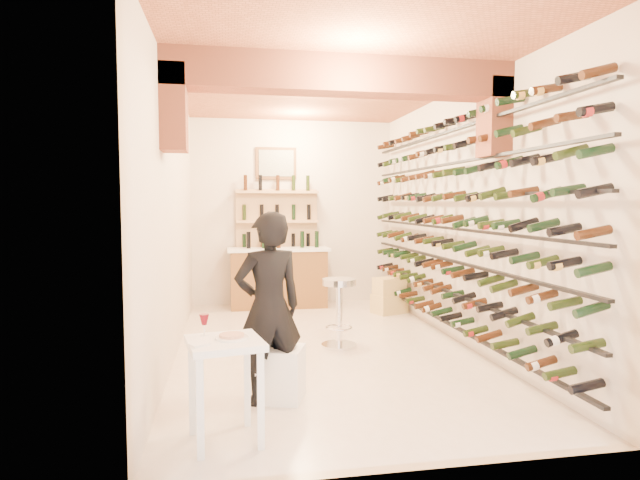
{
  "coord_description": "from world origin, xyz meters",
  "views": [
    {
      "loc": [
        -1.15,
        -6.2,
        1.76
      ],
      "look_at": [
        0.0,
        0.3,
        1.3
      ],
      "focal_mm": 29.59,
      "sensor_mm": 36.0,
      "label": 1
    }
  ],
  "objects_px": {
    "crate_lower": "(389,304)",
    "person": "(269,308)",
    "wine_rack": "(445,220)",
    "white_stool": "(281,373)",
    "tasting_table": "(225,358)",
    "chrome_barstool": "(339,307)",
    "back_counter": "(279,276)"
  },
  "relations": [
    {
      "from": "person",
      "to": "chrome_barstool",
      "type": "xyz_separation_m",
      "value": [
        0.99,
        1.65,
        -0.36
      ]
    },
    {
      "from": "tasting_table",
      "to": "crate_lower",
      "type": "relative_size",
      "value": 1.84
    },
    {
      "from": "tasting_table",
      "to": "crate_lower",
      "type": "distance_m",
      "value": 4.93
    },
    {
      "from": "back_counter",
      "to": "person",
      "type": "height_order",
      "value": "person"
    },
    {
      "from": "white_stool",
      "to": "crate_lower",
      "type": "distance_m",
      "value": 4.01
    },
    {
      "from": "crate_lower",
      "to": "white_stool",
      "type": "bearing_deg",
      "value": -121.36
    },
    {
      "from": "white_stool",
      "to": "person",
      "type": "height_order",
      "value": "person"
    },
    {
      "from": "wine_rack",
      "to": "tasting_table",
      "type": "xyz_separation_m",
      "value": [
        -2.71,
        -2.34,
        -0.92
      ]
    },
    {
      "from": "white_stool",
      "to": "wine_rack",
      "type": "bearing_deg",
      "value": 35.48
    },
    {
      "from": "back_counter",
      "to": "wine_rack",
      "type": "bearing_deg",
      "value": -55.34
    },
    {
      "from": "back_counter",
      "to": "chrome_barstool",
      "type": "xyz_separation_m",
      "value": [
        0.49,
        -2.61,
        -0.05
      ]
    },
    {
      "from": "white_stool",
      "to": "tasting_table",
      "type": "bearing_deg",
      "value": -122.88
    },
    {
      "from": "chrome_barstool",
      "to": "crate_lower",
      "type": "distance_m",
      "value": 2.2
    },
    {
      "from": "tasting_table",
      "to": "white_stool",
      "type": "xyz_separation_m",
      "value": [
        0.49,
        0.76,
        -0.39
      ]
    },
    {
      "from": "tasting_table",
      "to": "back_counter",
      "type": "bearing_deg",
      "value": 69.12
    },
    {
      "from": "wine_rack",
      "to": "back_counter",
      "type": "relative_size",
      "value": 3.35
    },
    {
      "from": "person",
      "to": "chrome_barstool",
      "type": "height_order",
      "value": "person"
    },
    {
      "from": "wine_rack",
      "to": "crate_lower",
      "type": "relative_size",
      "value": 11.33
    },
    {
      "from": "crate_lower",
      "to": "person",
      "type": "bearing_deg",
      "value": -122.44
    },
    {
      "from": "white_stool",
      "to": "person",
      "type": "distance_m",
      "value": 0.62
    },
    {
      "from": "wine_rack",
      "to": "crate_lower",
      "type": "distance_m",
      "value": 2.32
    },
    {
      "from": "tasting_table",
      "to": "person",
      "type": "relative_size",
      "value": 0.55
    },
    {
      "from": "wine_rack",
      "to": "crate_lower",
      "type": "height_order",
      "value": "wine_rack"
    },
    {
      "from": "white_stool",
      "to": "crate_lower",
      "type": "bearing_deg",
      "value": 58.64
    },
    {
      "from": "wine_rack",
      "to": "crate_lower",
      "type": "xyz_separation_m",
      "value": [
        -0.13,
        1.84,
        -1.4
      ]
    },
    {
      "from": "crate_lower",
      "to": "wine_rack",
      "type": "bearing_deg",
      "value": -85.93
    },
    {
      "from": "wine_rack",
      "to": "back_counter",
      "type": "distance_m",
      "value": 3.38
    },
    {
      "from": "back_counter",
      "to": "tasting_table",
      "type": "height_order",
      "value": "back_counter"
    },
    {
      "from": "chrome_barstool",
      "to": "tasting_table",
      "type": "bearing_deg",
      "value": -119.88
    },
    {
      "from": "person",
      "to": "chrome_barstool",
      "type": "relative_size",
      "value": 2.01
    },
    {
      "from": "crate_lower",
      "to": "back_counter",
      "type": "bearing_deg",
      "value": 154.61
    },
    {
      "from": "back_counter",
      "to": "crate_lower",
      "type": "relative_size",
      "value": 3.38
    }
  ]
}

